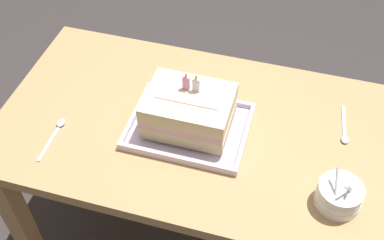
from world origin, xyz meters
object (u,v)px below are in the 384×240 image
bowl_stack (339,195)px  birthday_cake (189,110)px  foil_tray (189,127)px  serving_spoon_by_bowls (345,133)px  serving_spoon_near_tray (57,129)px

bowl_stack → birthday_cake: bearing=162.2°
foil_tray → serving_spoon_by_bowls: bearing=13.2°
serving_spoon_near_tray → serving_spoon_by_bowls: (0.80, 0.21, -0.00)m
foil_tray → bowl_stack: (0.43, -0.14, 0.03)m
birthday_cake → bowl_stack: birthday_cake is taller
foil_tray → serving_spoon_near_tray: bearing=-163.3°
birthday_cake → serving_spoon_near_tray: (-0.37, -0.11, -0.07)m
foil_tray → birthday_cake: 0.07m
birthday_cake → bowl_stack: size_ratio=2.04×
serving_spoon_by_bowls → foil_tray: bearing=-166.8°
bowl_stack → serving_spoon_by_bowls: 0.24m
foil_tray → bowl_stack: bearing=-17.8°
serving_spoon_near_tray → serving_spoon_by_bowls: 0.83m
birthday_cake → serving_spoon_near_tray: bearing=-163.3°
birthday_cake → serving_spoon_near_tray: birthday_cake is taller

